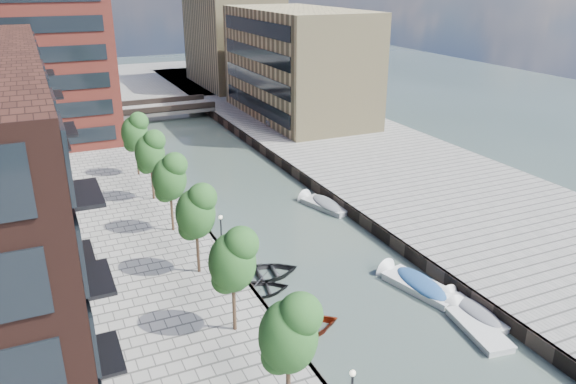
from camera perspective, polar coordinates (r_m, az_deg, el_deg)
water at (r=52.99m, az=-4.59°, el=0.11°), size 300.00×300.00×0.00m
quay_right at (r=59.79m, az=9.96°, el=2.83°), size 20.00×140.00×1.00m
quay_wall_left at (r=51.24m, az=-11.02°, el=-0.38°), size 0.25×140.00×1.00m
quay_wall_right at (r=55.03m, az=1.37°, el=1.54°), size 0.25×140.00×1.00m
far_closure at (r=109.49m, az=-15.66°, el=10.67°), size 80.00×40.00×1.00m
tower at (r=71.71m, az=-25.96°, el=16.78°), size 18.00×18.00×30.00m
tan_block_near at (r=76.75m, az=0.95°, el=12.93°), size 12.00×25.00×14.00m
tan_block_far at (r=100.57m, az=-5.63°, el=15.36°), size 12.00×20.00×16.00m
bridge at (r=82.26m, az=-12.39°, el=8.32°), size 13.00×6.00×1.30m
tree_1 at (r=23.71m, az=0.03°, el=-14.00°), size 2.50×2.50×5.95m
tree_2 at (r=29.29m, az=-5.69°, el=-6.74°), size 2.50×2.50×5.95m
tree_3 at (r=35.38m, az=-9.40°, el=-1.85°), size 2.50×2.50×5.95m
tree_4 at (r=41.76m, az=-11.99°, el=1.59°), size 2.50×2.50×5.95m
tree_5 at (r=48.31m, az=-13.89°, el=4.10°), size 2.50×2.50×5.95m
tree_6 at (r=54.98m, az=-15.33°, el=6.01°), size 2.50×2.50×5.95m
lamp_1 at (r=35.56m, az=-6.77°, el=-4.76°), size 0.24×0.24×4.12m
lamp_2 at (r=50.01m, az=-12.48°, el=2.64°), size 0.24×0.24×4.12m
sloop_1 at (r=36.45m, az=-3.02°, el=-10.23°), size 4.47×3.51×0.84m
sloop_2 at (r=32.89m, az=1.05°, el=-14.05°), size 5.26×3.95×1.03m
sloop_3 at (r=41.19m, az=-5.36°, el=-6.36°), size 5.68×4.93×0.99m
sloop_4 at (r=38.22m, az=-2.46°, el=-8.62°), size 5.13×3.86×1.01m
motorboat_1 at (r=36.10m, az=18.07°, el=-11.36°), size 1.67×4.66×1.55m
motorboat_2 at (r=35.00m, az=18.18°, el=-12.67°), size 2.38×5.07×1.62m
motorboat_3 at (r=37.87m, az=12.69°, el=-9.08°), size 3.24×5.90×1.87m
motorboat_4 at (r=49.28m, az=3.52°, el=-1.26°), size 3.27×5.48×1.73m
car at (r=73.10m, az=-1.81°, el=7.42°), size 2.27×3.97×1.27m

